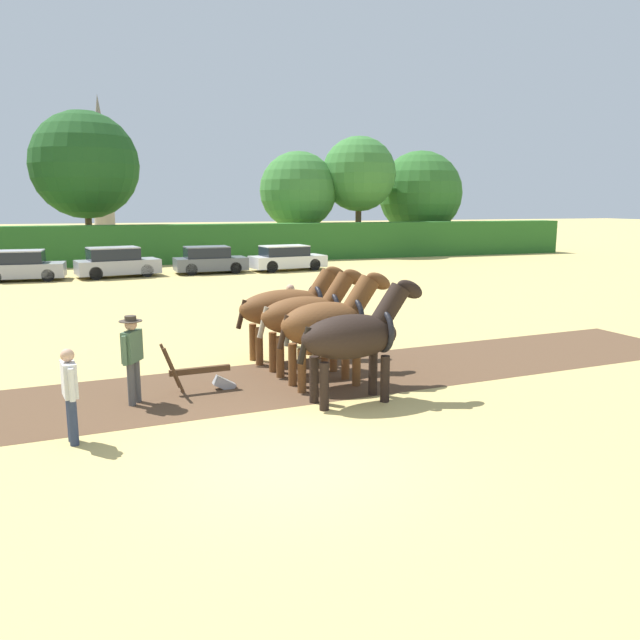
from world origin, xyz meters
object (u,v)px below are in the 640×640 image
Objects in this scene: draft_horse_trail_left at (308,315)px; church_spire at (101,165)px; parked_car_left at (22,266)px; draft_horse_lead_right at (330,323)px; draft_horse_trail_right at (289,307)px; parked_car_center_right at (287,258)px; tree_right at (359,174)px; parked_car_center at (210,260)px; plow at (206,376)px; farmer_beside_team at (290,310)px; tree_center_right at (298,191)px; parked_car_center_left at (117,263)px; tree_center at (85,165)px; farmer_onlooker_left at (70,390)px; draft_horse_lead_left at (356,336)px; tree_far_right at (420,193)px; farmer_at_plow at (132,353)px.

church_spire is at bearing 90.11° from draft_horse_trail_left.
church_spire is 3.71× the size of parked_car_left.
draft_horse_lead_right is 0.90× the size of draft_horse_trail_right.
draft_horse_trail_right is at bearing -113.41° from parked_car_center_right.
tree_right is 16.32m from parked_car_center.
farmer_beside_team is at bearing 46.07° from plow.
parked_car_center_right is at bearing -110.94° from tree_center_right.
draft_horse_trail_left is 0.69× the size of parked_car_center.
church_spire reaches higher than draft_horse_trail_right.
draft_horse_trail_right is at bearing -95.89° from parked_car_center.
tree_center is at bearing 86.70° from parked_car_center_left.
church_spire is at bearing 87.17° from tree_center.
parked_car_center reaches higher than parked_car_center_right.
plow is at bearing 31.44° from farmer_onlooker_left.
draft_horse_trail_left is 2.61m from farmer_beside_team.
tree_center_right is at bearing -3.38° from tree_center.
parked_car_left is (-3.22, 23.77, -0.17)m from farmer_onlooker_left.
parked_car_center_left is (-1.22, 21.72, 0.44)m from plow.
draft_horse_lead_right reaches higher than plow.
draft_horse_lead_left is (4.12, -57.78, -6.27)m from church_spire.
tree_center_right is 0.95× the size of tree_far_right.
farmer_beside_team is 20.14m from parked_car_left.
tree_right is 5.01× the size of farmer_at_plow.
plow is at bearing -101.65° from parked_car_center.
draft_horse_lead_right is 23.09m from parked_car_center_right.
parked_car_left is at bearing -149.84° from tree_center_right.
plow is 0.35× the size of parked_car_center_left.
draft_horse_trail_left reaches higher than parked_car_center.
tree_center is 33.30m from plow.
tree_center_right reaches higher than parked_car_center_right.
draft_horse_lead_left is 1.74× the size of farmer_onlooker_left.
church_spire is at bearing 90.11° from draft_horse_lead_left.
farmer_beside_team is 1.08× the size of farmer_onlooker_left.
draft_horse_lead_left is 23.69m from parked_car_center_left.
draft_horse_trail_left is at bearing 90.09° from draft_horse_lead_left.
draft_horse_trail_left is (-19.81, -31.93, -3.26)m from tree_far_right.
tree_far_right is 39.71m from draft_horse_lead_left.
church_spire is at bearing 36.16° from farmer_beside_team.
parked_car_center_right is (-3.76, -9.83, -4.00)m from tree_center_right.
draft_horse_trail_left is at bearing -156.09° from farmer_beside_team.
draft_horse_trail_left is at bearing -85.92° from church_spire.
tree_far_right reaches higher than draft_horse_trail_right.
draft_horse_trail_left is 21.27m from parked_car_center.
plow is 0.88× the size of farmer_at_plow.
tree_right is 35.45m from plow.
farmer_at_plow is at bearing -89.94° from church_spire.
tree_center_right is 35.02m from farmer_at_plow.
draft_horse_lead_left reaches higher than parked_car_center_right.
draft_horse_trail_right is 6.39m from farmer_onlooker_left.
parked_car_center is (1.21, 21.23, -0.61)m from draft_horse_trail_left.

